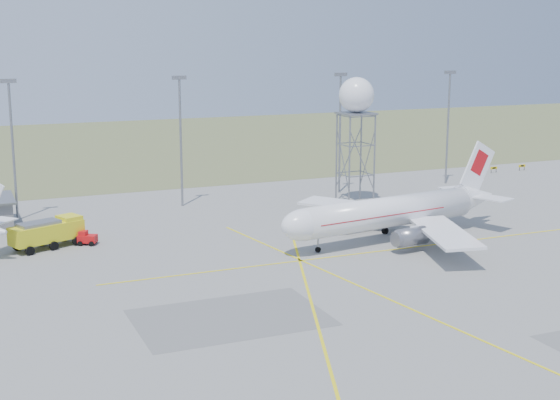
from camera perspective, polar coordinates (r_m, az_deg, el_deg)
name	(u,v)px	position (r m, az deg, el deg)	size (l,w,h in m)	color
ground	(502,341)	(72.20, 15.94, -9.91)	(400.00, 400.00, 0.00)	gray
grass_strip	(139,145)	(198.16, -10.30, 3.97)	(400.00, 120.00, 0.03)	#586D3C
mast_a	(12,138)	(118.74, -19.00, 4.31)	(2.20, 0.50, 20.50)	gray
mast_b	(181,130)	(123.03, -7.29, 5.09)	(2.20, 0.50, 20.50)	gray
mast_c	(340,123)	(133.35, 4.41, 5.66)	(2.20, 0.50, 20.50)	gray
mast_d	(448,118)	(144.78, 12.21, 5.90)	(2.20, 0.50, 20.50)	gray
taxi_sign_near	(494,168)	(160.26, 15.37, 2.25)	(1.60, 0.17, 1.20)	black
taxi_sign_far	(522,166)	(164.67, 17.29, 2.39)	(1.60, 0.17, 1.20)	black
airliner_main	(391,212)	(103.24, 8.14, -0.91)	(35.55, 34.22, 12.11)	white
radar_tower	(356,133)	(124.73, 5.56, 4.87)	(5.58, 5.58, 20.19)	gray
fire_truck	(49,234)	(103.16, -16.56, -2.40)	(9.68, 6.38, 3.68)	yellow
baggage_tug	(87,239)	(103.58, -13.93, -2.82)	(2.76, 2.64, 1.80)	red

